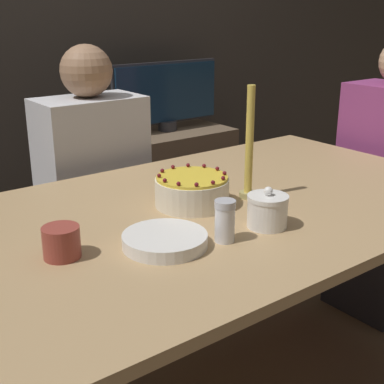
{
  "coord_description": "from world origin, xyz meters",
  "views": [
    {
      "loc": [
        -0.99,
        -1.14,
        1.32
      ],
      "look_at": [
        -0.09,
        0.04,
        0.81
      ],
      "focal_mm": 50.0,
      "sensor_mm": 36.0,
      "label": 1
    }
  ],
  "objects_px": {
    "sugar_shaker": "(225,221)",
    "tv_monitor": "(167,95)",
    "cake": "(192,191)",
    "candle": "(249,152)",
    "sugar_bowl": "(267,211)",
    "person_man_blue_shirt": "(95,217)"
  },
  "relations": [
    {
      "from": "sugar_shaker",
      "to": "candle",
      "type": "distance_m",
      "value": 0.35
    },
    {
      "from": "candle",
      "to": "person_man_blue_shirt",
      "type": "distance_m",
      "value": 0.83
    },
    {
      "from": "candle",
      "to": "sugar_shaker",
      "type": "bearing_deg",
      "value": -142.8
    },
    {
      "from": "candle",
      "to": "tv_monitor",
      "type": "relative_size",
      "value": 0.54
    },
    {
      "from": "cake",
      "to": "tv_monitor",
      "type": "bearing_deg",
      "value": 58.49
    },
    {
      "from": "cake",
      "to": "candle",
      "type": "bearing_deg",
      "value": -15.93
    },
    {
      "from": "cake",
      "to": "candle",
      "type": "distance_m",
      "value": 0.21
    },
    {
      "from": "sugar_shaker",
      "to": "person_man_blue_shirt",
      "type": "height_order",
      "value": "person_man_blue_shirt"
    },
    {
      "from": "sugar_shaker",
      "to": "tv_monitor",
      "type": "relative_size",
      "value": 0.17
    },
    {
      "from": "cake",
      "to": "sugar_shaker",
      "type": "height_order",
      "value": "sugar_shaker"
    },
    {
      "from": "cake",
      "to": "sugar_bowl",
      "type": "xyz_separation_m",
      "value": [
        0.06,
        -0.25,
        0.0
      ]
    },
    {
      "from": "sugar_bowl",
      "to": "tv_monitor",
      "type": "relative_size",
      "value": 0.18
    },
    {
      "from": "cake",
      "to": "sugar_shaker",
      "type": "distance_m",
      "value": 0.27
    },
    {
      "from": "sugar_shaker",
      "to": "candle",
      "type": "xyz_separation_m",
      "value": [
        0.27,
        0.2,
        0.09
      ]
    },
    {
      "from": "sugar_shaker",
      "to": "person_man_blue_shirt",
      "type": "relative_size",
      "value": 0.09
    },
    {
      "from": "sugar_bowl",
      "to": "person_man_blue_shirt",
      "type": "distance_m",
      "value": 0.96
    },
    {
      "from": "person_man_blue_shirt",
      "to": "tv_monitor",
      "type": "xyz_separation_m",
      "value": [
        0.67,
        0.45,
        0.38
      ]
    },
    {
      "from": "cake",
      "to": "tv_monitor",
      "type": "relative_size",
      "value": 0.34
    },
    {
      "from": "person_man_blue_shirt",
      "to": "sugar_shaker",
      "type": "bearing_deg",
      "value": 83.63
    },
    {
      "from": "sugar_shaker",
      "to": "candle",
      "type": "bearing_deg",
      "value": 37.2
    },
    {
      "from": "candle",
      "to": "tv_monitor",
      "type": "bearing_deg",
      "value": 66.52
    },
    {
      "from": "cake",
      "to": "sugar_shaker",
      "type": "bearing_deg",
      "value": -109.85
    }
  ]
}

